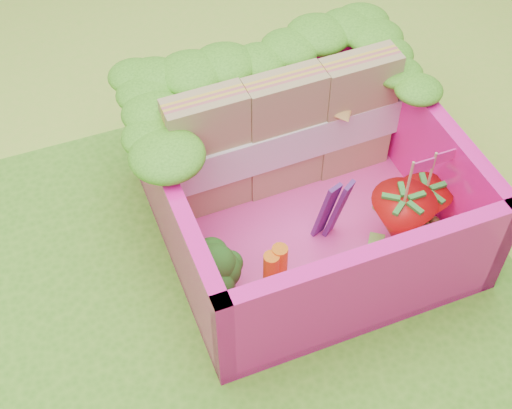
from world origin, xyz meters
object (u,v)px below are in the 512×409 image
(bento_box, at_px, (305,186))
(broccoli, at_px, (221,270))
(strawberry_right, at_px, (422,208))
(strawberry_left, at_px, (400,222))
(sandwich_stack, at_px, (284,134))

(bento_box, xyz_separation_m, broccoli, (-0.50, -0.26, -0.06))
(bento_box, height_order, strawberry_right, bento_box)
(broccoli, height_order, strawberry_left, strawberry_left)
(broccoli, bearing_deg, strawberry_right, 0.95)
(strawberry_left, height_order, strawberry_right, strawberry_left)
(broccoli, distance_m, strawberry_left, 0.84)
(bento_box, distance_m, strawberry_right, 0.55)
(sandwich_stack, xyz_separation_m, broccoli, (-0.51, -0.52, -0.15))
(strawberry_right, bearing_deg, strawberry_left, -161.93)
(broccoli, distance_m, strawberry_right, 0.98)
(bento_box, distance_m, broccoli, 0.57)
(strawberry_left, relative_size, strawberry_right, 1.09)
(sandwich_stack, xyz_separation_m, strawberry_left, (0.33, -0.55, -0.17))
(sandwich_stack, relative_size, strawberry_right, 2.44)
(broccoli, relative_size, strawberry_left, 0.58)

